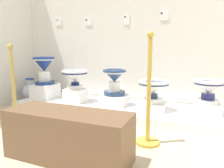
# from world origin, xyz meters

# --- Properties ---
(wall_back) EXTENTS (3.91, 0.06, 2.88)m
(wall_back) POSITION_xyz_m (1.85, 3.16, 1.44)
(wall_back) COLOR white
(wall_back) RESTS_ON ground_plane
(display_platform) EXTENTS (3.00, 0.88, 0.11)m
(display_platform) POSITION_xyz_m (1.85, 2.67, 0.06)
(display_platform) COLOR white
(display_platform) RESTS_ON ground_plane
(plinth_block_central_ornate) EXTENTS (0.33, 0.38, 0.23)m
(plinth_block_central_ornate) POSITION_xyz_m (0.64, 2.65, 0.23)
(plinth_block_central_ornate) COLOR white
(plinth_block_central_ornate) RESTS_ON display_platform
(antique_toilet_central_ornate) EXTENTS (0.35, 0.35, 0.44)m
(antique_toilet_central_ornate) POSITION_xyz_m (0.64, 2.65, 0.63)
(antique_toilet_central_ornate) COLOR navy
(antique_toilet_central_ornate) RESTS_ON plinth_block_central_ornate
(plinth_block_broad_patterned) EXTENTS (0.29, 0.28, 0.20)m
(plinth_block_broad_patterned) POSITION_xyz_m (1.24, 2.62, 0.21)
(plinth_block_broad_patterned) COLOR white
(plinth_block_broad_patterned) RESTS_ON display_platform
(antique_toilet_broad_patterned) EXTENTS (0.39, 0.39, 0.28)m
(antique_toilet_broad_patterned) POSITION_xyz_m (1.24, 2.62, 0.50)
(antique_toilet_broad_patterned) COLOR white
(antique_toilet_broad_patterned) RESTS_ON plinth_block_broad_patterned
(plinth_block_pale_glazed) EXTENTS (0.36, 0.33, 0.15)m
(plinth_block_pale_glazed) POSITION_xyz_m (1.87, 2.66, 0.19)
(plinth_block_pale_glazed) COLOR white
(plinth_block_pale_glazed) RESTS_ON display_platform
(antique_toilet_pale_glazed) EXTENTS (0.33, 0.33, 0.36)m
(antique_toilet_pale_glazed) POSITION_xyz_m (1.87, 2.66, 0.49)
(antique_toilet_pale_glazed) COLOR navy
(antique_toilet_pale_glazed) RESTS_ON plinth_block_pale_glazed
(plinth_block_squat_floral) EXTENTS (0.33, 0.29, 0.10)m
(plinth_block_squat_floral) POSITION_xyz_m (2.43, 2.62, 0.16)
(plinth_block_squat_floral) COLOR white
(plinth_block_squat_floral) RESTS_ON display_platform
(antique_toilet_squat_floral) EXTENTS (0.40, 0.40, 0.29)m
(antique_toilet_squat_floral) POSITION_xyz_m (2.43, 2.62, 0.41)
(antique_toilet_squat_floral) COLOR white
(antique_toilet_squat_floral) RESTS_ON plinth_block_squat_floral
(plinth_block_leftmost) EXTENTS (0.29, 0.29, 0.14)m
(plinth_block_leftmost) POSITION_xyz_m (3.07, 2.70, 0.18)
(plinth_block_leftmost) COLOR white
(plinth_block_leftmost) RESTS_ON display_platform
(antique_toilet_leftmost) EXTENTS (0.35, 0.35, 0.29)m
(antique_toilet_leftmost) POSITION_xyz_m (3.07, 2.70, 0.44)
(antique_toilet_leftmost) COLOR white
(antique_toilet_leftmost) RESTS_ON plinth_block_leftmost
(info_placard_first) EXTENTS (0.11, 0.01, 0.12)m
(info_placard_first) POSITION_xyz_m (0.62, 3.13, 1.39)
(info_placard_first) COLOR white
(info_placard_second) EXTENTS (0.12, 0.01, 0.12)m
(info_placard_second) POSITION_xyz_m (1.22, 3.13, 1.36)
(info_placard_second) COLOR white
(info_placard_third) EXTENTS (0.09, 0.01, 0.16)m
(info_placard_third) POSITION_xyz_m (1.89, 3.13, 1.36)
(info_placard_third) COLOR white
(info_placard_fourth) EXTENTS (0.12, 0.01, 0.13)m
(info_placard_fourth) POSITION_xyz_m (2.46, 3.13, 1.38)
(info_placard_fourth) COLOR white
(decorative_vase_corner) EXTENTS (0.26, 0.26, 0.41)m
(decorative_vase_corner) POSITION_xyz_m (0.21, 2.77, 0.18)
(decorative_vase_corner) COLOR #244393
(decorative_vase_corner) RESTS_ON ground_plane
(stanchion_post_near_left) EXTENTS (0.25, 0.25, 0.96)m
(stanchion_post_near_left) POSITION_xyz_m (0.90, 1.80, 0.28)
(stanchion_post_near_left) COLOR gold
(stanchion_post_near_left) RESTS_ON ground_plane
(stanchion_post_near_right) EXTENTS (0.23, 0.23, 1.05)m
(stanchion_post_near_right) POSITION_xyz_m (2.52, 1.85, 0.35)
(stanchion_post_near_right) COLOR gold
(stanchion_post_near_right) RESTS_ON ground_plane
(museum_bench) EXTENTS (1.03, 0.36, 0.40)m
(museum_bench) POSITION_xyz_m (1.98, 1.33, 0.20)
(museum_bench) COLOR brown
(museum_bench) RESTS_ON ground_plane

